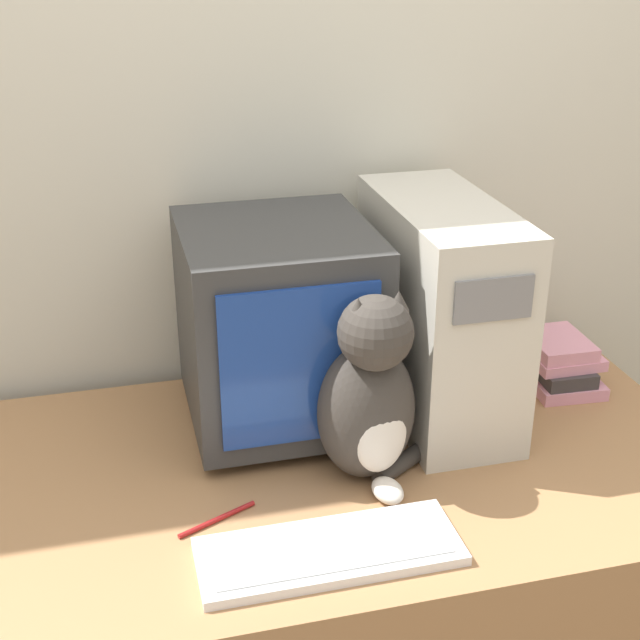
# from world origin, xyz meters

# --- Properties ---
(wall_back) EXTENTS (7.00, 0.05, 2.50)m
(wall_back) POSITION_xyz_m (0.00, 0.87, 1.25)
(wall_back) COLOR beige
(wall_back) RESTS_ON ground_plane
(desk) EXTENTS (1.53, 0.81, 0.76)m
(desk) POSITION_xyz_m (0.00, 0.40, 0.38)
(desk) COLOR #9E7047
(desk) RESTS_ON ground_plane
(crt_monitor) EXTENTS (0.37, 0.40, 0.42)m
(crt_monitor) POSITION_xyz_m (-0.04, 0.59, 0.97)
(crt_monitor) COLOR #333333
(crt_monitor) RESTS_ON desk
(computer_tower) EXTENTS (0.21, 0.49, 0.45)m
(computer_tower) POSITION_xyz_m (0.29, 0.56, 0.98)
(computer_tower) COLOR beige
(computer_tower) RESTS_ON desk
(keyboard) EXTENTS (0.43, 0.16, 0.02)m
(keyboard) POSITION_xyz_m (-0.05, 0.14, 0.77)
(keyboard) COLOR silver
(keyboard) RESTS_ON desk
(cat) EXTENTS (0.27, 0.23, 0.37)m
(cat) POSITION_xyz_m (0.08, 0.34, 0.92)
(cat) COLOR #38332D
(cat) RESTS_ON desk
(book_stack) EXTENTS (0.16, 0.21, 0.11)m
(book_stack) POSITION_xyz_m (0.59, 0.59, 0.81)
(book_stack) COLOR pink
(book_stack) RESTS_ON desk
(pen) EXTENTS (0.14, 0.07, 0.01)m
(pen) POSITION_xyz_m (-0.22, 0.27, 0.76)
(pen) COLOR maroon
(pen) RESTS_ON desk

